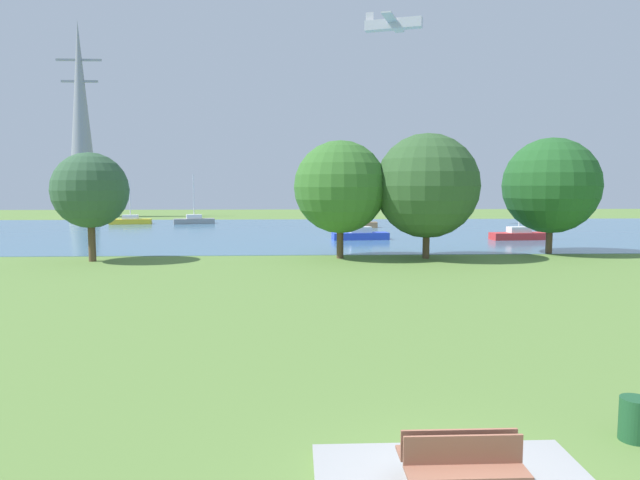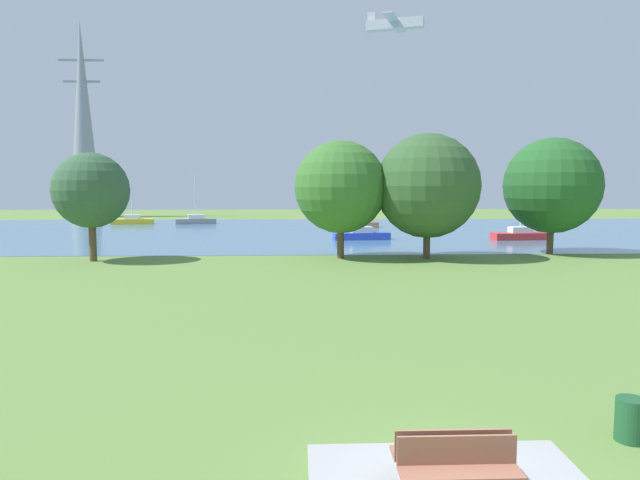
% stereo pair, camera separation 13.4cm
% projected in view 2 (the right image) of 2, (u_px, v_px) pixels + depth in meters
% --- Properties ---
extents(ground_plane, '(160.00, 160.00, 0.00)m').
position_uv_depth(ground_plane, '(343.00, 274.00, 30.65)').
color(ground_plane, olive).
extents(bench_facing_water, '(1.80, 0.48, 0.89)m').
position_uv_depth(bench_facing_water, '(450.00, 457.00, 8.99)').
color(bench_facing_water, '#A5978F').
rests_on(bench_facing_water, concrete_pad).
extents(bench_facing_inland, '(1.80, 0.48, 0.89)m').
position_uv_depth(bench_facing_inland, '(459.00, 475.00, 8.46)').
color(bench_facing_inland, '#A5978F').
rests_on(bench_facing_inland, concrete_pad).
extents(litter_bin, '(0.56, 0.56, 0.80)m').
position_uv_depth(litter_bin, '(631.00, 420.00, 10.60)').
color(litter_bin, '#1E512D').
rests_on(litter_bin, ground).
extents(water_surface, '(140.00, 40.00, 0.02)m').
position_uv_depth(water_surface, '(321.00, 231.00, 58.51)').
color(water_surface, teal).
rests_on(water_surface, ground).
extents(sailboat_red, '(4.91, 1.92, 7.19)m').
position_uv_depth(sailboat_red, '(520.00, 234.00, 49.33)').
color(sailboat_red, red).
rests_on(sailboat_red, water_surface).
extents(sailboat_blue, '(4.93, 1.98, 6.38)m').
position_uv_depth(sailboat_blue, '(361.00, 234.00, 49.50)').
color(sailboat_blue, blue).
rests_on(sailboat_blue, water_surface).
extents(sailboat_yellow, '(4.96, 2.16, 5.28)m').
position_uv_depth(sailboat_yellow, '(132.00, 220.00, 69.01)').
color(sailboat_yellow, yellow).
rests_on(sailboat_yellow, water_surface).
extents(sailboat_brown, '(4.90, 1.88, 5.48)m').
position_uv_depth(sailboat_brown, '(357.00, 224.00, 63.49)').
color(sailboat_brown, brown).
rests_on(sailboat_brown, water_surface).
extents(sailboat_gray, '(5.02, 2.60, 5.91)m').
position_uv_depth(sailboat_gray, '(196.00, 220.00, 69.71)').
color(sailboat_gray, gray).
rests_on(sailboat_gray, water_surface).
extents(tree_east_far, '(4.61, 4.61, 6.68)m').
position_uv_depth(tree_east_far, '(91.00, 191.00, 35.24)').
color(tree_east_far, brown).
rests_on(tree_east_far, ground).
extents(tree_mid_shore, '(5.90, 5.90, 7.51)m').
position_uv_depth(tree_mid_shore, '(341.00, 187.00, 36.65)').
color(tree_mid_shore, brown).
rests_on(tree_mid_shore, ground).
extents(tree_west_far, '(6.63, 6.63, 7.95)m').
position_uv_depth(tree_west_far, '(428.00, 186.00, 36.54)').
color(tree_west_far, brown).
rests_on(tree_west_far, ground).
extents(tree_west_near, '(6.48, 6.48, 7.89)m').
position_uv_depth(tree_west_near, '(552.00, 186.00, 39.08)').
color(tree_west_near, brown).
rests_on(tree_west_near, ground).
extents(electricity_pylon, '(6.40, 4.40, 28.13)m').
position_uv_depth(electricity_pylon, '(83.00, 120.00, 83.49)').
color(electricity_pylon, gray).
rests_on(electricity_pylon, ground).
extents(light_aircraft, '(6.38, 8.26, 2.10)m').
position_uv_depth(light_aircraft, '(395.00, 24.00, 64.40)').
color(light_aircraft, silver).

